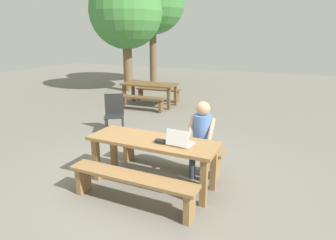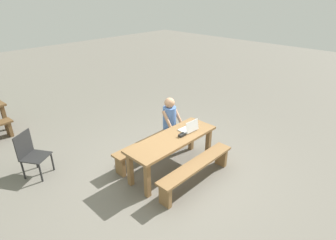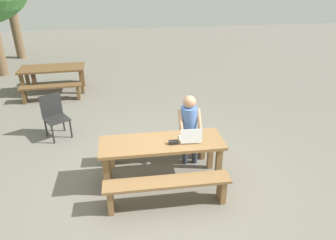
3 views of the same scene
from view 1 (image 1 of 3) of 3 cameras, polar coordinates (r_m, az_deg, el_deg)
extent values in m
plane|color=slate|center=(4.59, -2.92, -12.57)|extent=(30.00, 30.00, 0.00)
cube|color=olive|center=(4.29, -3.06, -4.17)|extent=(1.97, 0.67, 0.05)
cube|color=olive|center=(4.71, -14.01, -7.61)|extent=(0.09, 0.09, 0.69)
cube|color=olive|center=(3.94, 7.08, -12.24)|extent=(0.09, 0.09, 0.69)
cube|color=olive|center=(5.05, -10.68, -5.70)|extent=(0.09, 0.09, 0.69)
cube|color=olive|center=(4.34, 9.03, -9.44)|extent=(0.09, 0.09, 0.69)
cube|color=olive|center=(3.92, -7.29, -11.08)|extent=(1.86, 0.30, 0.05)
cube|color=olive|center=(4.48, -16.42, -11.18)|extent=(0.08, 0.24, 0.40)
cube|color=olive|center=(3.71, 4.28, -16.69)|extent=(0.08, 0.24, 0.40)
cube|color=olive|center=(4.92, 0.36, -5.06)|extent=(1.86, 0.30, 0.05)
cube|color=olive|center=(5.37, -7.78, -5.86)|extent=(0.08, 0.24, 0.40)
cube|color=olive|center=(4.75, 9.62, -9.04)|extent=(0.08, 0.24, 0.40)
cube|color=white|center=(4.11, 2.64, -4.62)|extent=(0.34, 0.24, 0.02)
cube|color=white|center=(3.95, 1.82, -3.61)|extent=(0.34, 0.07, 0.22)
cube|color=black|center=(3.95, 1.87, -3.56)|extent=(0.31, 0.06, 0.20)
cube|color=black|center=(4.12, -1.54, -4.28)|extent=(0.15, 0.08, 0.05)
cylinder|color=#333847|center=(4.68, 4.81, -8.96)|extent=(0.10, 0.10, 0.45)
cylinder|color=#333847|center=(4.63, 6.93, -9.33)|extent=(0.10, 0.10, 0.45)
cube|color=#333847|center=(4.62, 6.33, -5.76)|extent=(0.28, 0.28, 0.12)
cylinder|color=#517AC6|center=(4.60, 6.80, -2.01)|extent=(0.29, 0.29, 0.50)
cylinder|color=tan|center=(4.56, 4.44, -1.88)|extent=(0.07, 0.32, 0.41)
cylinder|color=tan|center=(4.46, 8.43, -2.43)|extent=(0.07, 0.32, 0.41)
sphere|color=tan|center=(4.50, 6.96, 2.25)|extent=(0.23, 0.23, 0.23)
cube|color=#262626|center=(6.82, -10.61, 0.78)|extent=(0.61, 0.61, 0.02)
cube|color=#262626|center=(6.96, -10.61, 3.22)|extent=(0.39, 0.25, 0.48)
cylinder|color=#262626|center=(6.71, -12.23, -1.46)|extent=(0.04, 0.04, 0.40)
cylinder|color=#262626|center=(6.69, -8.98, -1.36)|extent=(0.04, 0.04, 0.40)
cylinder|color=#262626|center=(7.08, -11.96, -0.51)|extent=(0.04, 0.04, 0.40)
cylinder|color=#262626|center=(7.05, -8.88, -0.41)|extent=(0.04, 0.04, 0.40)
cube|color=brown|center=(9.38, -3.65, 7.09)|extent=(1.80, 0.93, 0.05)
cube|color=brown|center=(9.52, -8.66, 4.87)|extent=(0.10, 0.10, 0.67)
cube|color=brown|center=(8.86, 0.12, 4.19)|extent=(0.10, 0.10, 0.67)
cube|color=brown|center=(10.06, -6.91, 5.55)|extent=(0.10, 0.10, 0.67)
cube|color=brown|center=(9.43, 1.49, 4.94)|extent=(0.10, 0.10, 0.67)
cube|color=brown|center=(8.81, -5.55, 4.50)|extent=(1.59, 0.40, 0.05)
cube|color=brown|center=(9.18, -9.37, 3.47)|extent=(0.09, 0.24, 0.38)
cube|color=brown|center=(8.57, -1.38, 2.76)|extent=(0.09, 0.24, 0.38)
cube|color=brown|center=(10.06, -1.92, 6.08)|extent=(1.59, 0.40, 0.05)
cube|color=brown|center=(10.39, -5.42, 5.14)|extent=(0.09, 0.24, 0.38)
cube|color=brown|center=(9.86, 1.79, 4.59)|extent=(0.09, 0.24, 0.38)
cylinder|color=brown|center=(13.88, -2.97, 13.13)|extent=(0.33, 0.33, 2.82)
sphere|color=#42843D|center=(13.94, -3.12, 22.61)|extent=(2.97, 2.97, 2.97)
cylinder|color=brown|center=(11.99, -7.97, 11.06)|extent=(0.36, 0.36, 2.24)
sphere|color=#42843D|center=(11.97, -8.36, 20.49)|extent=(2.84, 2.84, 2.84)
camera|label=2|loc=(5.41, -65.23, 19.44)|focal=29.30mm
camera|label=3|loc=(2.67, -87.05, 22.92)|focal=32.98mm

